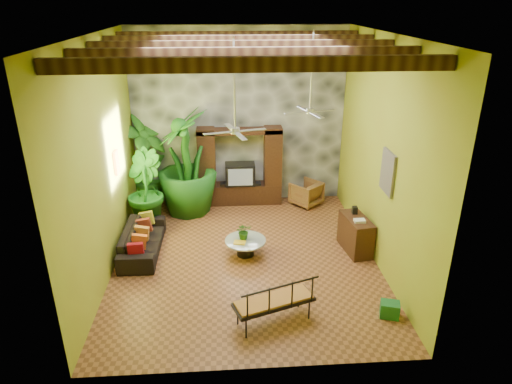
{
  "coord_description": "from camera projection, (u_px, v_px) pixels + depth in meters",
  "views": [
    {
      "loc": [
        -0.4,
        -9.27,
        5.67
      ],
      "look_at": [
        0.26,
        0.2,
        1.59
      ],
      "focal_mm": 32.0,
      "sensor_mm": 36.0,
      "label": 1
    }
  ],
  "objects": [
    {
      "name": "iron_bench",
      "position": [
        274.0,
        301.0,
        8.36
      ],
      "size": [
        1.6,
        1.05,
        0.57
      ],
      "rotation": [
        0.0,
        0.0,
        0.35
      ],
      "color": "black",
      "rests_on": "ground"
    },
    {
      "name": "side_console",
      "position": [
        356.0,
        234.0,
        10.91
      ],
      "size": [
        0.64,
        1.14,
        0.86
      ],
      "primitive_type": "cube",
      "rotation": [
        0.0,
        0.0,
        0.15
      ],
      "color": "#351E10",
      "rests_on": "ground"
    },
    {
      "name": "sofa",
      "position": [
        142.0,
        240.0,
        10.89
      ],
      "size": [
        0.86,
        2.16,
        0.63
      ],
      "primitive_type": "imported",
      "rotation": [
        0.0,
        0.0,
        1.56
      ],
      "color": "black",
      "rests_on": "ground"
    },
    {
      "name": "right_wall",
      "position": [
        381.0,
        154.0,
        9.97
      ],
      "size": [
        0.02,
        7.0,
        5.0
      ],
      "primitive_type": "cube",
      "color": "#9D9623",
      "rests_on": "ground"
    },
    {
      "name": "left_wall",
      "position": [
        102.0,
        160.0,
        9.58
      ],
      "size": [
        0.02,
        7.0,
        5.0
      ],
      "primitive_type": "cube",
      "color": "#9D9623",
      "rests_on": "ground"
    },
    {
      "name": "wall_art_mask",
      "position": [
        116.0,
        162.0,
        10.66
      ],
      "size": [
        0.06,
        0.32,
        0.55
      ],
      "primitive_type": "cube",
      "color": "gold",
      "rests_on": "left_wall"
    },
    {
      "name": "tall_plant_b",
      "position": [
        144.0,
        190.0,
        11.85
      ],
      "size": [
        1.35,
        1.44,
        2.09
      ],
      "primitive_type": "imported",
      "rotation": [
        0.0,
        0.0,
        2.05
      ],
      "color": "#165617",
      "rests_on": "ground"
    },
    {
      "name": "wicker_armchair",
      "position": [
        306.0,
        193.0,
        13.38
      ],
      "size": [
        1.09,
        1.09,
        0.71
      ],
      "primitive_type": "imported",
      "rotation": [
        0.0,
        0.0,
        3.85
      ],
      "color": "olive",
      "rests_on": "ground"
    },
    {
      "name": "ground",
      "position": [
        246.0,
        257.0,
        10.76
      ],
      "size": [
        7.0,
        7.0,
        0.0
      ],
      "primitive_type": "plane",
      "color": "brown",
      "rests_on": "ground"
    },
    {
      "name": "wall_art_painting",
      "position": [
        388.0,
        172.0,
        9.49
      ],
      "size": [
        0.06,
        0.7,
        0.9
      ],
      "primitive_type": "cube",
      "color": "#27508F",
      "rests_on": "right_wall"
    },
    {
      "name": "stone_accent_wall",
      "position": [
        239.0,
        118.0,
        12.93
      ],
      "size": [
        5.98,
        0.1,
        4.98
      ],
      "primitive_type": "cube",
      "color": "#34373B",
      "rests_on": "ground"
    },
    {
      "name": "back_wall",
      "position": [
        239.0,
        117.0,
        12.98
      ],
      "size": [
        6.0,
        0.02,
        5.0
      ],
      "primitive_type": "cube",
      "color": "#9D9623",
      "rests_on": "ground"
    },
    {
      "name": "ceiling",
      "position": [
        243.0,
        34.0,
        8.79
      ],
      "size": [
        6.0,
        7.0,
        0.02
      ],
      "primitive_type": "cube",
      "color": "silver",
      "rests_on": "back_wall"
    },
    {
      "name": "tall_plant_a",
      "position": [
        147.0,
        161.0,
        12.93
      ],
      "size": [
        1.71,
        1.73,
        2.75
      ],
      "primitive_type": "imported",
      "rotation": [
        0.0,
        0.0,
        0.82
      ],
      "color": "#215B17",
      "rests_on": "ground"
    },
    {
      "name": "yellow_tray",
      "position": [
        240.0,
        242.0,
        10.58
      ],
      "size": [
        0.31,
        0.25,
        0.03
      ],
      "primitive_type": "cube",
      "rotation": [
        0.0,
        0.0,
        -0.23
      ],
      "color": "yellow",
      "rests_on": "coffee_table"
    },
    {
      "name": "coffee_table",
      "position": [
        245.0,
        245.0,
        10.78
      ],
      "size": [
        0.97,
        0.97,
        0.4
      ],
      "rotation": [
        0.0,
        0.0,
        0.29
      ],
      "color": "black",
      "rests_on": "ground"
    },
    {
      "name": "ceiling_beams",
      "position": [
        243.0,
        46.0,
        8.87
      ],
      "size": [
        5.95,
        5.36,
        0.22
      ],
      "color": "#3C2613",
      "rests_on": "ceiling"
    },
    {
      "name": "entertainment_center",
      "position": [
        240.0,
        172.0,
        13.25
      ],
      "size": [
        2.4,
        0.55,
        2.3
      ],
      "color": "black",
      "rests_on": "ground"
    },
    {
      "name": "centerpiece_plant",
      "position": [
        244.0,
        231.0,
        10.7
      ],
      "size": [
        0.39,
        0.35,
        0.4
      ],
      "primitive_type": "imported",
      "rotation": [
        0.0,
        0.0,
        0.12
      ],
      "color": "#265A17",
      "rests_on": "coffee_table"
    },
    {
      "name": "tall_plant_c",
      "position": [
        186.0,
        162.0,
        12.5
      ],
      "size": [
        1.73,
        1.73,
        2.97
      ],
      "primitive_type": "imported",
      "rotation": [
        0.0,
        0.0,
        4.76
      ],
      "color": "#1C5D18",
      "rests_on": "ground"
    },
    {
      "name": "ceiling_fan_back",
      "position": [
        310.0,
        102.0,
        10.62
      ],
      "size": [
        1.28,
        1.28,
        1.86
      ],
      "color": "#AFAFB4",
      "rests_on": "ceiling"
    },
    {
      "name": "green_bin",
      "position": [
        390.0,
        310.0,
        8.72
      ],
      "size": [
        0.42,
        0.36,
        0.31
      ],
      "primitive_type": "cube",
      "rotation": [
        0.0,
        0.0,
        -0.29
      ],
      "color": "#217D39",
      "rests_on": "ground"
    },
    {
      "name": "ceiling_fan_front",
      "position": [
        235.0,
        121.0,
        9.04
      ],
      "size": [
        1.28,
        1.28,
        1.86
      ],
      "color": "#AFAFB4",
      "rests_on": "ceiling"
    }
  ]
}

